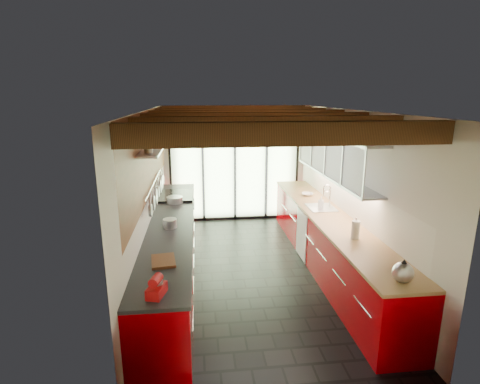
% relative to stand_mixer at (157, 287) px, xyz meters
% --- Properties ---
extents(ground, '(5.50, 5.50, 0.00)m').
position_rel_stand_mixer_xyz_m(ground, '(1.27, 2.24, -1.01)').
color(ground, black).
rests_on(ground, ground).
extents(room_shell, '(5.50, 5.50, 5.50)m').
position_rel_stand_mixer_xyz_m(room_shell, '(1.27, 2.24, 0.65)').
color(room_shell, silver).
rests_on(room_shell, ground).
extents(ceiling_beams, '(3.14, 5.06, 4.90)m').
position_rel_stand_mixer_xyz_m(ceiling_beams, '(1.27, 2.62, 1.45)').
color(ceiling_beams, '#593316').
rests_on(ceiling_beams, ground).
extents(glass_door, '(2.95, 0.10, 2.90)m').
position_rel_stand_mixer_xyz_m(glass_door, '(1.27, 4.94, 0.65)').
color(glass_door, '#C6EAAD').
rests_on(glass_door, ground).
extents(left_counter, '(0.68, 5.00, 0.92)m').
position_rel_stand_mixer_xyz_m(left_counter, '(-0.00, 2.24, -0.55)').
color(left_counter, '#A80006').
rests_on(left_counter, ground).
extents(range_stove, '(0.66, 0.90, 0.97)m').
position_rel_stand_mixer_xyz_m(range_stove, '(-0.00, 3.69, -0.54)').
color(range_stove, silver).
rests_on(range_stove, ground).
extents(right_counter, '(0.68, 5.00, 0.92)m').
position_rel_stand_mixer_xyz_m(right_counter, '(2.54, 2.24, -0.55)').
color(right_counter, '#A80006').
rests_on(right_counter, ground).
extents(sink_assembly, '(0.45, 0.52, 0.43)m').
position_rel_stand_mixer_xyz_m(sink_assembly, '(2.56, 2.64, -0.05)').
color(sink_assembly, silver).
rests_on(sink_assembly, right_counter).
extents(upper_cabinets_right, '(0.34, 3.00, 3.00)m').
position_rel_stand_mixer_xyz_m(upper_cabinets_right, '(2.70, 2.54, 0.84)').
color(upper_cabinets_right, silver).
rests_on(upper_cabinets_right, ground).
extents(left_wall_fixtures, '(0.28, 2.60, 0.96)m').
position_rel_stand_mixer_xyz_m(left_wall_fixtures, '(-0.20, 2.54, 0.78)').
color(left_wall_fixtures, silver).
rests_on(left_wall_fixtures, ground).
extents(stand_mixer, '(0.20, 0.27, 0.22)m').
position_rel_stand_mixer_xyz_m(stand_mixer, '(0.00, 0.00, 0.00)').
color(stand_mixer, red).
rests_on(stand_mixer, left_counter).
extents(pot_large, '(0.26, 0.26, 0.13)m').
position_rel_stand_mixer_xyz_m(pot_large, '(0.00, 1.95, -0.02)').
color(pot_large, silver).
rests_on(pot_large, left_counter).
extents(pot_small, '(0.31, 0.31, 0.11)m').
position_rel_stand_mixer_xyz_m(pot_small, '(0.00, 3.26, -0.03)').
color(pot_small, silver).
rests_on(pot_small, left_counter).
extents(cutting_board, '(0.31, 0.41, 0.03)m').
position_rel_stand_mixer_xyz_m(cutting_board, '(0.00, 0.75, -0.07)').
color(cutting_board, brown).
rests_on(cutting_board, left_counter).
extents(kettle, '(0.27, 0.30, 0.26)m').
position_rel_stand_mixer_xyz_m(kettle, '(2.54, -0.01, 0.03)').
color(kettle, silver).
rests_on(kettle, right_counter).
extents(paper_towel, '(0.11, 0.11, 0.30)m').
position_rel_stand_mixer_xyz_m(paper_towel, '(2.54, 1.21, 0.04)').
color(paper_towel, white).
rests_on(paper_towel, right_counter).
extents(soap_bottle, '(0.11, 0.11, 0.20)m').
position_rel_stand_mixer_xyz_m(soap_bottle, '(2.54, 2.66, 0.01)').
color(soap_bottle, silver).
rests_on(soap_bottle, right_counter).
extents(bowl, '(0.27, 0.27, 0.05)m').
position_rel_stand_mixer_xyz_m(bowl, '(2.54, 3.47, -0.06)').
color(bowl, silver).
rests_on(bowl, right_counter).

